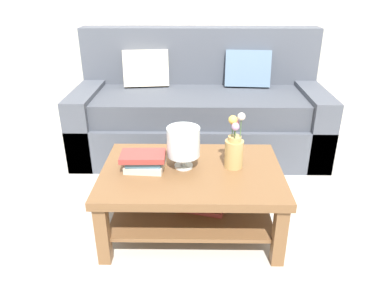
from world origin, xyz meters
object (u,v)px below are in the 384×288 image
object	(u,v)px
coffee_table	(192,186)
glass_hurricane_vase	(183,143)
flower_pitcher	(234,148)
couch	(199,111)
book_stack_main	(144,161)

from	to	relation	value
coffee_table	glass_hurricane_vase	bearing A→B (deg)	146.98
glass_hurricane_vase	flower_pitcher	world-z (taller)	flower_pitcher
couch	glass_hurricane_vase	size ratio (longest dim) A/B	8.42
couch	glass_hurricane_vase	bearing A→B (deg)	-94.98
couch	glass_hurricane_vase	xyz separation A→B (m)	(-0.10, -1.17, 0.22)
book_stack_main	glass_hurricane_vase	world-z (taller)	glass_hurricane_vase
couch	coffee_table	distance (m)	1.21
glass_hurricane_vase	flower_pitcher	bearing A→B (deg)	1.53
coffee_table	couch	bearing A→B (deg)	87.63
glass_hurricane_vase	flower_pitcher	xyz separation A→B (m)	(0.30, 0.01, -0.03)
couch	coffee_table	world-z (taller)	couch
book_stack_main	glass_hurricane_vase	size ratio (longest dim) A/B	1.04
couch	book_stack_main	size ratio (longest dim) A/B	8.11
couch	flower_pitcher	bearing A→B (deg)	-80.29
book_stack_main	flower_pitcher	world-z (taller)	flower_pitcher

